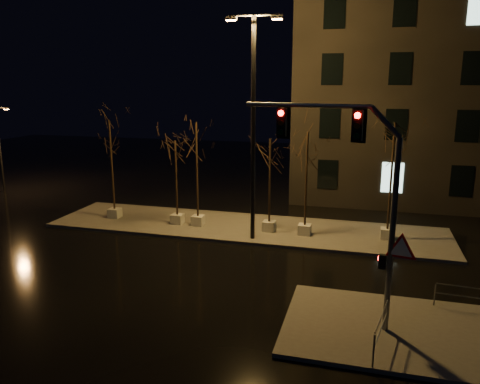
% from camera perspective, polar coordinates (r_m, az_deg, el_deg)
% --- Properties ---
extents(ground, '(90.00, 90.00, 0.00)m').
position_cam_1_polar(ground, '(20.86, -3.70, -9.32)').
color(ground, black).
rests_on(ground, ground).
extents(median, '(22.00, 5.00, 0.15)m').
position_cam_1_polar(median, '(26.24, 0.56, -4.36)').
color(median, '#4D4B45').
rests_on(median, ground).
extents(sidewalk_corner, '(7.00, 5.00, 0.15)m').
position_cam_1_polar(sidewalk_corner, '(16.73, 18.03, -15.68)').
color(sidewalk_corner, '#4D4B45').
rests_on(sidewalk_corner, ground).
extents(tree_0, '(1.80, 1.80, 5.92)m').
position_cam_1_polar(tree_0, '(28.03, -15.53, 5.84)').
color(tree_0, '#B2B1A6').
rests_on(tree_0, median).
extents(tree_1, '(1.80, 1.80, 4.89)m').
position_cam_1_polar(tree_1, '(26.14, -7.86, 3.97)').
color(tree_1, '#B2B1A6').
rests_on(tree_1, median).
extents(tree_2, '(1.80, 1.80, 5.92)m').
position_cam_1_polar(tree_2, '(25.60, -5.34, 5.62)').
color(tree_2, '#B2B1A6').
rests_on(tree_2, median).
extents(tree_3, '(1.80, 1.80, 5.13)m').
position_cam_1_polar(tree_3, '(24.57, 3.68, 3.93)').
color(tree_3, '#B2B1A6').
rests_on(tree_3, median).
extents(tree_4, '(1.80, 1.80, 5.57)m').
position_cam_1_polar(tree_4, '(24.10, 8.17, 4.44)').
color(tree_4, '#B2B1A6').
rests_on(tree_4, median).
extents(tree_5, '(1.80, 1.80, 6.11)m').
position_cam_1_polar(tree_5, '(24.32, 18.18, 4.97)').
color(tree_5, '#B2B1A6').
rests_on(tree_5, median).
extents(traffic_signal_mast, '(5.77, 1.35, 7.19)m').
position_cam_1_polar(traffic_signal_mast, '(15.13, 14.10, 0.97)').
color(traffic_signal_mast, '#5C5F64').
rests_on(traffic_signal_mast, sidewalk_corner).
extents(streetlight_main, '(2.74, 0.52, 10.95)m').
position_cam_1_polar(streetlight_main, '(23.05, 1.63, 9.41)').
color(streetlight_main, black).
rests_on(streetlight_main, median).
extents(streetlight_far, '(1.24, 0.22, 6.31)m').
position_cam_1_polar(streetlight_far, '(38.84, -27.18, 5.04)').
color(streetlight_far, black).
rests_on(streetlight_far, ground).
extents(guard_rail_a, '(2.01, 0.18, 0.87)m').
position_cam_1_polar(guard_rail_a, '(18.57, 25.78, -11.19)').
color(guard_rail_a, '#5C5F64').
rests_on(guard_rail_a, sidewalk_corner).
extents(guard_rail_b, '(0.47, 2.26, 1.09)m').
position_cam_1_polar(guard_rail_b, '(15.16, 16.81, -15.41)').
color(guard_rail_b, '#5C5F64').
rests_on(guard_rail_b, sidewalk_corner).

